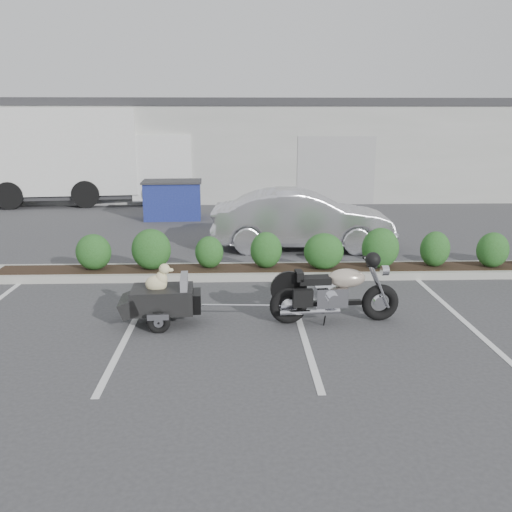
{
  "coord_description": "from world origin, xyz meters",
  "views": [
    {
      "loc": [
        0.21,
        -8.84,
        3.2
      ],
      "look_at": [
        0.54,
        0.88,
        0.75
      ],
      "focal_mm": 38.0,
      "sensor_mm": 36.0,
      "label": 1
    }
  ],
  "objects_px": {
    "delivery_truck": "(93,158)",
    "motorcycle": "(335,293)",
    "pet_trailer": "(162,298)",
    "sedan": "(302,220)",
    "dumpster": "(173,199)"
  },
  "relations": [
    {
      "from": "motorcycle",
      "to": "delivery_truck",
      "type": "height_order",
      "value": "delivery_truck"
    },
    {
      "from": "pet_trailer",
      "to": "dumpster",
      "type": "height_order",
      "value": "dumpster"
    },
    {
      "from": "dumpster",
      "to": "delivery_truck",
      "type": "height_order",
      "value": "delivery_truck"
    },
    {
      "from": "motorcycle",
      "to": "delivery_truck",
      "type": "bearing_deg",
      "value": 114.83
    },
    {
      "from": "sedan",
      "to": "dumpster",
      "type": "relative_size",
      "value": 2.28
    },
    {
      "from": "sedan",
      "to": "delivery_truck",
      "type": "height_order",
      "value": "delivery_truck"
    },
    {
      "from": "dumpster",
      "to": "motorcycle",
      "type": "bearing_deg",
      "value": -72.0
    },
    {
      "from": "delivery_truck",
      "to": "dumpster",
      "type": "bearing_deg",
      "value": -53.42
    },
    {
      "from": "pet_trailer",
      "to": "sedan",
      "type": "height_order",
      "value": "sedan"
    },
    {
      "from": "sedan",
      "to": "delivery_truck",
      "type": "bearing_deg",
      "value": 44.42
    },
    {
      "from": "sedan",
      "to": "pet_trailer",
      "type": "bearing_deg",
      "value": 153.93
    },
    {
      "from": "motorcycle",
      "to": "pet_trailer",
      "type": "bearing_deg",
      "value": 176.16
    },
    {
      "from": "motorcycle",
      "to": "delivery_truck",
      "type": "xyz_separation_m",
      "value": [
        -7.18,
        13.35,
        1.25
      ]
    },
    {
      "from": "motorcycle",
      "to": "dumpster",
      "type": "height_order",
      "value": "dumpster"
    },
    {
      "from": "delivery_truck",
      "to": "motorcycle",
      "type": "bearing_deg",
      "value": -68.3
    }
  ]
}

